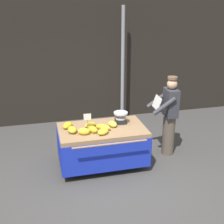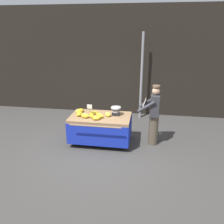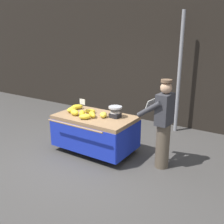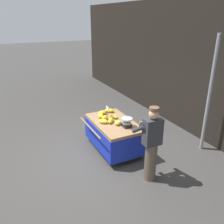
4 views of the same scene
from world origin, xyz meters
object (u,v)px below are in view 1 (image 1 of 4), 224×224
banana_cart (102,139)px  banana_bunch_4 (103,131)px  price_sign (87,118)px  vendor_person (169,116)px  banana_bunch_0 (93,129)px  banana_bunch_6 (90,125)px  weighing_scale (121,118)px  banana_bunch_3 (103,127)px  banana_bunch_7 (72,130)px  street_pole (123,67)px  banana_bunch_5 (84,131)px  banana_bunch_1 (68,125)px  banana_bunch_2 (113,124)px

banana_cart → banana_bunch_4: size_ratio=7.20×
price_sign → vendor_person: bearing=6.5°
banana_bunch_0 → banana_bunch_6: (0.00, 0.27, -0.02)m
weighing_scale → banana_bunch_3: size_ratio=0.93×
price_sign → banana_bunch_0: price_sign is taller
banana_bunch_4 → banana_bunch_7: 0.58m
vendor_person → street_pole: bearing=102.1°
price_sign → banana_bunch_5: (-0.10, -0.15, -0.18)m
street_pole → banana_bunch_1: bearing=-129.9°
banana_bunch_3 → vendor_person: bearing=9.5°
banana_cart → banana_bunch_6: bearing=153.1°
banana_bunch_2 → banana_bunch_3: (-0.21, -0.11, 0.00)m
weighing_scale → banana_bunch_1: size_ratio=1.01×
banana_bunch_1 → vendor_person: 2.11m
banana_bunch_1 → banana_bunch_4: 0.76m
weighing_scale → banana_cart: bearing=-159.9°
street_pole → banana_cart: bearing=-115.3°
banana_bunch_5 → banana_bunch_7: bearing=146.1°
banana_bunch_5 → banana_bunch_6: 0.36m
banana_cart → banana_bunch_3: size_ratio=5.67×
banana_bunch_0 → banana_bunch_2: (0.42, 0.17, -0.01)m
banana_bunch_6 → banana_bunch_7: size_ratio=1.02×
street_pole → banana_bunch_6: bearing=-120.9°
banana_cart → banana_bunch_5: banana_bunch_5 is taller
banana_bunch_0 → banana_bunch_4: (0.17, -0.12, -0.01)m
weighing_scale → banana_bunch_5: (-0.80, -0.35, -0.06)m
banana_cart → price_sign: bearing=-170.6°
price_sign → banana_bunch_7: bearing=-175.9°
banana_bunch_3 → banana_bunch_5: 0.40m
banana_bunch_2 → vendor_person: vendor_person is taller
banana_bunch_0 → banana_bunch_6: 0.27m
banana_bunch_7 → banana_bunch_1: bearing=103.6°
banana_bunch_1 → vendor_person: (2.11, -0.03, -0.00)m
banana_bunch_2 → banana_bunch_5: size_ratio=0.93×
price_sign → banana_bunch_4: 0.39m
weighing_scale → vendor_person: vendor_person is taller
banana_cart → banana_bunch_3: 0.30m
banana_bunch_0 → price_sign: bearing=124.4°
banana_bunch_4 → banana_bunch_0: bearing=144.6°
banana_bunch_0 → banana_bunch_3: banana_bunch_0 is taller
banana_cart → banana_bunch_7: (-0.58, -0.07, 0.28)m
banana_cart → banana_bunch_4: bearing=-98.5°
banana_bunch_1 → banana_bunch_4: bearing=-37.3°
banana_bunch_7 → banana_bunch_5: bearing=-33.9°
banana_bunch_1 → vendor_person: vendor_person is taller
weighing_scale → banana_bunch_7: (-1.00, -0.22, -0.06)m
banana_bunch_4 → vendor_person: 1.57m
banana_bunch_3 → banana_bunch_0: bearing=-162.4°
banana_bunch_2 → banana_cart: bearing=-176.2°
vendor_person → banana_bunch_4: bearing=-164.0°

